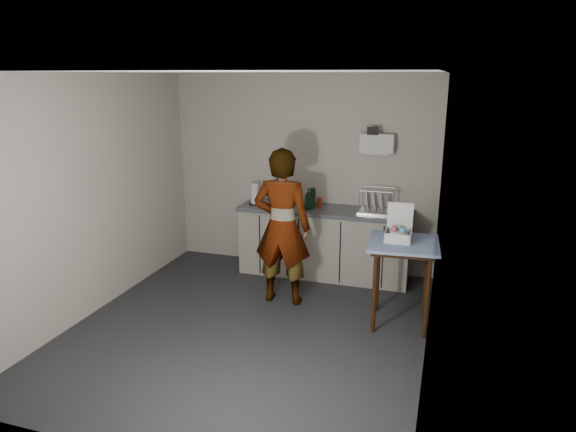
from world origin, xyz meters
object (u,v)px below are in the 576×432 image
(soda_can, at_px, (319,202))
(bakery_box, at_px, (398,233))
(kitchen_counter, at_px, (324,244))
(standing_man, at_px, (282,227))
(dish_rack, at_px, (376,207))
(soap_bottle, at_px, (308,199))
(dark_bottle, at_px, (313,198))
(paper_towel, at_px, (255,194))
(side_table, at_px, (403,253))

(soda_can, height_order, bakery_box, bakery_box)
(kitchen_counter, relative_size, soda_can, 18.38)
(standing_man, bearing_deg, dish_rack, -136.82)
(standing_man, xyz_separation_m, bakery_box, (1.31, -0.12, 0.09))
(soap_bottle, xyz_separation_m, bakery_box, (1.24, -0.98, -0.04))
(dark_bottle, distance_m, paper_towel, 0.78)
(bakery_box, bearing_deg, soda_can, 133.60)
(standing_man, height_order, soap_bottle, standing_man)
(dark_bottle, height_order, bakery_box, bakery_box)
(side_table, bearing_deg, soda_can, 131.12)
(side_table, relative_size, soap_bottle, 3.44)
(paper_towel, bearing_deg, soap_bottle, -2.94)
(soap_bottle, relative_size, paper_towel, 0.92)
(kitchen_counter, xyz_separation_m, dark_bottle, (-0.17, -0.02, 0.61))
(dark_bottle, distance_m, dish_rack, 0.82)
(soap_bottle, bearing_deg, dish_rack, 6.59)
(paper_towel, distance_m, dish_rack, 1.60)
(side_table, bearing_deg, kitchen_counter, 130.48)
(dark_bottle, bearing_deg, standing_man, -96.59)
(kitchen_counter, relative_size, side_table, 2.44)
(paper_towel, bearing_deg, dish_rack, 2.16)
(soda_can, distance_m, paper_towel, 0.87)
(dish_rack, bearing_deg, dark_bottle, -178.62)
(side_table, bearing_deg, standing_man, 169.05)
(dark_bottle, bearing_deg, kitchen_counter, 5.43)
(soda_can, bearing_deg, side_table, -44.62)
(standing_man, distance_m, paper_towel, 1.13)
(kitchen_counter, xyz_separation_m, bakery_box, (1.03, -1.07, 0.57))
(dark_bottle, height_order, paper_towel, paper_towel)
(soap_bottle, bearing_deg, dark_bottle, 64.84)
(side_table, height_order, soda_can, soda_can)
(side_table, height_order, soap_bottle, soap_bottle)
(standing_man, height_order, dish_rack, standing_man)
(dark_bottle, xyz_separation_m, dish_rack, (0.82, 0.02, -0.06))
(soap_bottle, height_order, bakery_box, bakery_box)
(side_table, distance_m, dish_rack, 1.21)
(standing_man, bearing_deg, paper_towel, -55.52)
(kitchen_counter, relative_size, dark_bottle, 8.52)
(dark_bottle, xyz_separation_m, bakery_box, (1.20, -1.06, -0.04))
(dark_bottle, height_order, dish_rack, dish_rack)
(side_table, relative_size, soda_can, 7.52)
(kitchen_counter, distance_m, soap_bottle, 0.66)
(soap_bottle, relative_size, soda_can, 2.18)
(bakery_box, bearing_deg, standing_man, 173.52)
(kitchen_counter, distance_m, dark_bottle, 0.64)
(standing_man, bearing_deg, side_table, 170.66)
(soap_bottle, xyz_separation_m, dark_bottle, (0.04, 0.08, -0.00))
(kitchen_counter, distance_m, paper_towel, 1.14)
(soap_bottle, relative_size, bakery_box, 0.71)
(side_table, bearing_deg, bakery_box, 145.37)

